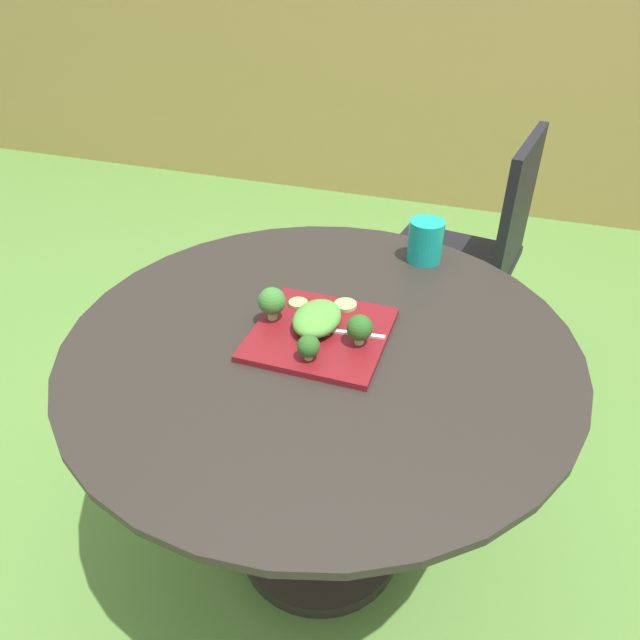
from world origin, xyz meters
The scene contains 13 objects.
ground_plane centered at (0.00, 0.00, 0.00)m, with size 12.00×12.00×0.00m, color #568438.
bamboo_fence centered at (0.00, 2.49, 0.60)m, with size 8.00×0.08×1.21m, color #A8894C.
patio_table centered at (0.00, 0.00, 0.50)m, with size 1.07×1.07×0.71m.
patio_chair centered at (0.25, 0.91, 0.53)m, with size 0.50×0.50×0.90m.
salad_plate centered at (0.00, 0.00, 0.72)m, with size 0.27×0.27×0.01m, color maroon.
drinking_glass centered at (0.14, 0.40, 0.76)m, with size 0.09×0.09×0.11m.
fork centered at (0.04, 0.01, 0.73)m, with size 0.15×0.03×0.00m.
lettuce_mound centered at (-0.01, 0.01, 0.75)m, with size 0.10×0.13×0.05m, color #519338.
broccoli_floret_0 centered at (-0.11, 0.01, 0.77)m, with size 0.06×0.06×0.07m.
broccoli_floret_1 centered at (0.01, -0.09, 0.76)m, with size 0.05×0.05×0.05m.
broccoli_floret_2 centered at (0.09, -0.01, 0.76)m, with size 0.05×0.05×0.06m.
cucumber_slice_0 centered at (0.02, 0.11, 0.73)m, with size 0.05×0.05×0.01m, color #8EB766.
cucumber_slice_1 centered at (-0.08, 0.08, 0.73)m, with size 0.04×0.04×0.01m, color #8EB766.
Camera 1 is at (0.31, -0.92, 1.42)m, focal length 32.18 mm.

